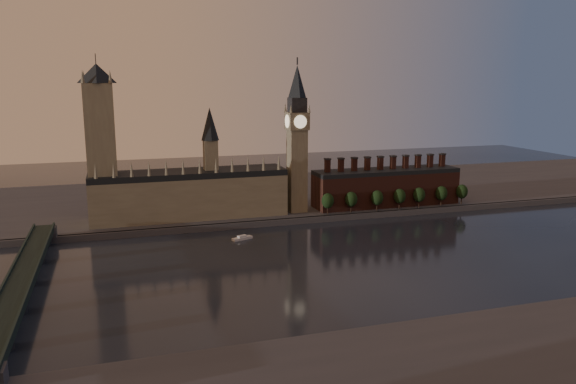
# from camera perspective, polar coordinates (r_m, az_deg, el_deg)

# --- Properties ---
(ground) EXTENTS (900.00, 900.00, 0.00)m
(ground) POSITION_cam_1_polar(r_m,az_deg,el_deg) (299.56, 5.73, -7.40)
(ground) COLOR black
(ground) RESTS_ON ground
(north_bank) EXTENTS (900.00, 182.00, 4.00)m
(north_bank) POSITION_cam_1_polar(r_m,az_deg,el_deg) (462.44, -2.92, -0.43)
(north_bank) COLOR #424247
(north_bank) RESTS_ON ground
(palace_of_westminster) EXTENTS (130.00, 30.30, 74.00)m
(palace_of_westminster) POSITION_cam_1_polar(r_m,az_deg,el_deg) (385.74, -9.88, 0.04)
(palace_of_westminster) COLOR #7E7559
(palace_of_westminster) RESTS_ON north_bank
(victoria_tower) EXTENTS (24.00, 24.00, 108.00)m
(victoria_tower) POSITION_cam_1_polar(r_m,az_deg,el_deg) (377.43, -18.49, 5.14)
(victoria_tower) COLOR #7E7559
(victoria_tower) RESTS_ON north_bank
(big_ben) EXTENTS (15.00, 15.00, 107.00)m
(big_ben) POSITION_cam_1_polar(r_m,az_deg,el_deg) (392.29, 0.93, 5.59)
(big_ben) COLOR #7E7559
(big_ben) RESTS_ON north_bank
(chimney_block) EXTENTS (110.00, 25.00, 37.00)m
(chimney_block) POSITION_cam_1_polar(r_m,az_deg,el_deg) (424.86, 9.91, 0.55)
(chimney_block) COLOR #49231C
(chimney_block) RESTS_ON north_bank
(embankment_tree_0) EXTENTS (8.60, 8.60, 14.88)m
(embankment_tree_0) POSITION_cam_1_polar(r_m,az_deg,el_deg) (390.55, 4.06, -0.90)
(embankment_tree_0) COLOR black
(embankment_tree_0) RESTS_ON north_bank
(embankment_tree_1) EXTENTS (8.60, 8.60, 14.88)m
(embankment_tree_1) POSITION_cam_1_polar(r_m,az_deg,el_deg) (397.18, 6.45, -0.74)
(embankment_tree_1) COLOR black
(embankment_tree_1) RESTS_ON north_bank
(embankment_tree_2) EXTENTS (8.60, 8.60, 14.88)m
(embankment_tree_2) POSITION_cam_1_polar(r_m,az_deg,el_deg) (404.89, 9.05, -0.58)
(embankment_tree_2) COLOR black
(embankment_tree_2) RESTS_ON north_bank
(embankment_tree_3) EXTENTS (8.60, 8.60, 14.88)m
(embankment_tree_3) POSITION_cam_1_polar(r_m,az_deg,el_deg) (413.54, 11.27, -0.41)
(embankment_tree_3) COLOR black
(embankment_tree_3) RESTS_ON north_bank
(embankment_tree_4) EXTENTS (8.60, 8.60, 14.88)m
(embankment_tree_4) POSITION_cam_1_polar(r_m,az_deg,el_deg) (421.21, 13.18, -0.28)
(embankment_tree_4) COLOR black
(embankment_tree_4) RESTS_ON north_bank
(embankment_tree_5) EXTENTS (8.60, 8.60, 14.88)m
(embankment_tree_5) POSITION_cam_1_polar(r_m,az_deg,el_deg) (431.24, 15.32, -0.12)
(embankment_tree_5) COLOR black
(embankment_tree_5) RESTS_ON north_bank
(embankment_tree_6) EXTENTS (8.60, 8.60, 14.88)m
(embankment_tree_6) POSITION_cam_1_polar(r_m,az_deg,el_deg) (441.87, 17.25, 0.04)
(embankment_tree_6) COLOR black
(embankment_tree_6) RESTS_ON north_bank
(westminster_bridge) EXTENTS (14.00, 200.00, 11.55)m
(westminster_bridge) POSITION_cam_1_polar(r_m,az_deg,el_deg) (275.79, -25.51, -8.51)
(westminster_bridge) COLOR #1C2B27
(westminster_bridge) RESTS_ON ground
(river_boat) EXTENTS (13.54, 8.12, 2.61)m
(river_boat) POSITION_cam_1_polar(r_m,az_deg,el_deg) (345.22, -4.67, -4.67)
(river_boat) COLOR silver
(river_boat) RESTS_ON ground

